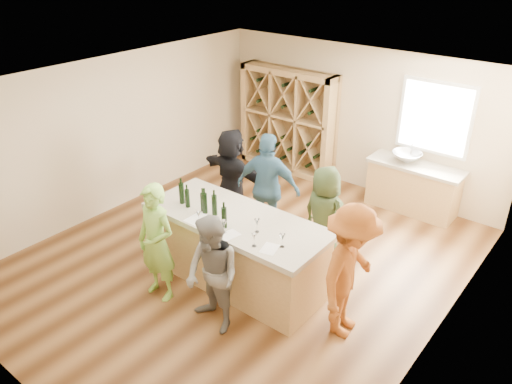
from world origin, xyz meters
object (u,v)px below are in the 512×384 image
Objects in this scene: wine_bottle_e at (214,205)px; person_far_right at (324,216)px; sink at (407,157)px; person_near_right at (213,275)px; person_near_left at (157,243)px; wine_bottle_a at (182,193)px; wine_rack at (288,121)px; wine_bottle_f at (224,218)px; wine_bottle_c at (203,202)px; wine_bottle_d at (205,203)px; wine_bottle_b at (187,198)px; person_server at (350,272)px; person_far_mid at (268,188)px; person_far_left at (232,175)px; tasting_counter_base at (237,252)px.

wine_bottle_e is 0.19× the size of person_far_right.
sink is 4.63m from person_near_right.
wine_bottle_a is at bearing 107.02° from person_near_left.
wine_bottle_f is (1.83, -4.04, 0.13)m from wine_rack.
sink is 1.81× the size of wine_bottle_f.
wine_bottle_c is (1.29, -3.89, 0.12)m from wine_rack.
wine_bottle_d is 1.02× the size of wine_bottle_f.
person_near_right is 2.18m from person_far_right.
wine_bottle_b is 2.55m from person_server.
person_far_mid is at bearing 76.51° from wine_bottle_b.
person_far_left reaches higher than person_far_right.
sink is at bearing 75.97° from tasting_counter_base.
person_far_mid is at bearing 85.86° from wine_bottle_c.
person_near_right reaches higher than wine_bottle_d.
wine_bottle_c is 1.87m from person_far_right.
wine_bottle_c is 0.21m from wine_bottle_e.
wine_bottle_a is 1.06× the size of wine_bottle_f.
person_near_left is (-0.36, -0.79, -0.37)m from wine_bottle_e.
wine_rack reaches higher than person_far_right.
person_near_left is at bearing -100.50° from wine_bottle_c.
person_near_right is at bearing 95.16° from person_far_mid.
wine_bottle_a reaches higher than wine_bottle_c.
wine_bottle_b is 0.81m from person_near_left.
sink is 0.34× the size of person_near_right.
person_far_left is at bearing 109.10° from wine_bottle_b.
wine_bottle_b is at bearing 112.79° from person_far_left.
person_far_right is (1.08, -0.01, -0.13)m from person_far_mid.
wine_bottle_e is at bearing 63.96° from person_near_left.
person_far_right is at bearing 67.54° from wine_bottle_f.
person_far_right reaches higher than wine_bottle_a.
wine_bottle_f is at bearing -6.71° from wine_bottle_b.
wine_bottle_e is at bearing 153.08° from wine_bottle_f.
person_server is 1.60m from person_far_right.
wine_bottle_f is at bearing -7.62° from wine_bottle_a.
wine_bottle_d reaches higher than tasting_counter_base.
wine_bottle_a is 1.04× the size of wine_bottle_e.
person_server is (1.38, 0.99, 0.11)m from person_near_right.
person_far_left is at bearing 104.05° from person_near_left.
wine_bottle_b reaches higher than sink.
person_near_right is 0.95× the size of person_far_left.
person_server is (0.86, -3.60, -0.10)m from sink.
person_far_right is (1.18, 1.39, -0.42)m from wine_bottle_c.
person_far_mid is at bearing 105.92° from wine_bottle_f.
person_server is (1.77, 0.07, 0.41)m from tasting_counter_base.
wine_bottle_f reaches higher than sink.
person_far_right is at bearing -95.42° from sink.
wine_rack is at bearing 115.47° from tasting_counter_base.
wine_rack is 4.08m from wine_bottle_b.
wine_bottle_b is 1.53m from person_far_mid.
wine_bottle_f is at bearing 130.93° from person_near_right.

